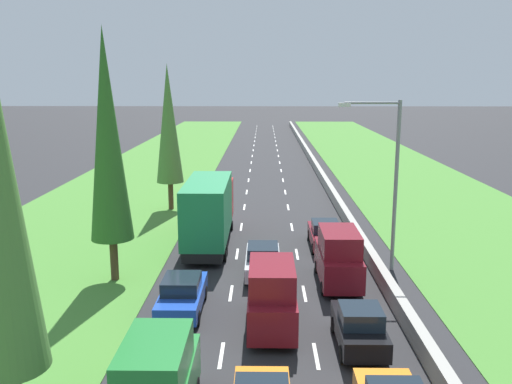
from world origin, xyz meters
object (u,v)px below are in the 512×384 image
Objects in this scene: blue_sedan_left_lane at (182,294)px; poplar_tree_third at (169,124)px; maroon_van_centre_lane at (272,296)px; street_light_mast at (390,174)px; poplar_tree_second at (107,136)px; black_hatchback_right_lane at (359,327)px; green_box_truck_left_lane at (209,211)px; maroon_van_right_lane at (338,257)px; silver_sedan_centre_lane at (263,260)px; green_van_left_lane at (157,384)px; maroon_sedan_right_lane at (325,234)px.

blue_sedan_left_lane is 0.40× the size of poplar_tree_third.
maroon_van_centre_lane is 10.18m from street_light_mast.
poplar_tree_second is 14.34m from street_light_mast.
black_hatchback_right_lane is 14.86m from green_box_truck_left_lane.
poplar_tree_third is at bearing 124.68° from maroon_van_right_lane.
silver_sedan_centre_lane is at bearing 161.41° from maroon_van_right_lane.
black_hatchback_right_lane is at bearing 36.63° from green_van_left_lane.
maroon_van_right_lane is 0.52× the size of green_box_truck_left_lane.
black_hatchback_right_lane is 0.31× the size of poplar_tree_second.
blue_sedan_left_lane is (-0.49, 8.14, -0.59)m from green_van_left_lane.
green_box_truck_left_lane reaches higher than maroon_sedan_right_lane.
maroon_sedan_right_lane is 0.50× the size of street_light_mast.
black_hatchback_right_lane reaches higher than maroon_sedan_right_lane.
black_hatchback_right_lane is at bearing -108.30° from street_light_mast.
street_light_mast is at bearing 29.04° from blue_sedan_left_lane.
street_light_mast reaches higher than maroon_sedan_right_lane.
silver_sedan_centre_lane is 0.40× the size of poplar_tree_third.
poplar_tree_second is at bearing 178.01° from maroon_van_right_lane.
maroon_sedan_right_lane is 0.40× the size of poplar_tree_third.
maroon_van_centre_lane is 6.27m from silver_sedan_centre_lane.
maroon_van_right_lane reaches higher than maroon_sedan_right_lane.
black_hatchback_right_lane is 3.72m from maroon_van_centre_lane.
black_hatchback_right_lane is 0.80× the size of maroon_van_right_lane.
maroon_van_right_lane is at bearing -18.59° from silver_sedan_centre_lane.
green_box_truck_left_lane is at bearing 55.08° from poplar_tree_second.
street_light_mast is (10.07, 5.59, 4.42)m from blue_sedan_left_lane.
green_van_left_lane is 8.34m from black_hatchback_right_lane.
poplar_tree_second reaches higher than blue_sedan_left_lane.
maroon_sedan_right_lane is 15.79m from poplar_tree_third.
poplar_tree_second is (-11.18, 7.00, 6.48)m from black_hatchback_right_lane.
maroon_van_right_lane is 0.54× the size of street_light_mast.
maroon_van_right_lane is 1.09× the size of maroon_sedan_right_lane.
poplar_tree_second is at bearing -124.92° from green_box_truck_left_lane.
street_light_mast is at bearing 49.04° from maroon_van_centre_lane.
blue_sedan_left_lane is at bearing -91.33° from green_box_truck_left_lane.
silver_sedan_centre_lane is 6.30m from green_box_truck_left_lane.
blue_sedan_left_lane is 0.50× the size of street_light_mast.
maroon_van_right_lane is 6.00m from maroon_van_centre_lane.
silver_sedan_centre_lane is 17.31m from poplar_tree_third.
green_van_left_lane is 0.54× the size of street_light_mast.
poplar_tree_second reaches higher than maroon_van_centre_lane.
green_box_truck_left_lane is (-3.28, 5.20, 1.37)m from silver_sedan_centre_lane.
silver_sedan_centre_lane and maroon_sedan_right_lane have the same top height.
poplar_tree_third reaches higher than silver_sedan_centre_lane.
black_hatchback_right_lane is at bearing -26.53° from maroon_van_centre_lane.
poplar_tree_second reaches higher than black_hatchback_right_lane.
blue_sedan_left_lane is at bearing -154.61° from maroon_van_right_lane.
green_box_truck_left_lane is (-3.66, 11.43, 0.78)m from maroon_van_centre_lane.
street_light_mast is (6.56, 0.89, 4.42)m from silver_sedan_centre_lane.
green_box_truck_left_lane is (-0.26, 18.04, 0.78)m from green_van_left_lane.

